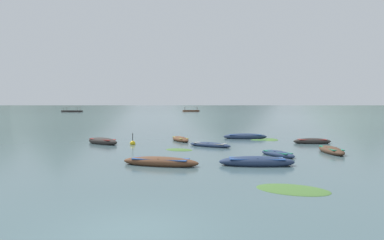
% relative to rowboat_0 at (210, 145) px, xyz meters
% --- Properties ---
extents(ground_plane, '(6000.00, 6000.00, 0.00)m').
position_rel_rowboat_0_xyz_m(ground_plane, '(-2.32, 1480.62, -0.14)').
color(ground_plane, '#476066').
extents(mountain_1, '(1129.81, 1129.81, 456.82)m').
position_rel_rowboat_0_xyz_m(mountain_1, '(-1013.04, 2270.80, 228.27)').
color(mountain_1, '#56665B').
rests_on(mountain_1, ground).
extents(mountain_2, '(691.16, 691.16, 275.71)m').
position_rel_rowboat_0_xyz_m(mountain_2, '(99.62, 2020.71, 137.71)').
color(mountain_2, '#4C5B56').
rests_on(mountain_2, ground).
extents(mountain_3, '(1041.59, 1041.59, 374.96)m').
position_rel_rowboat_0_xyz_m(mountain_3, '(1082.62, 2349.88, 187.34)').
color(mountain_3, '#56665B').
rests_on(mountain_3, ground).
extents(rowboat_0, '(3.82, 2.80, 0.46)m').
position_rel_rowboat_0_xyz_m(rowboat_0, '(0.00, 0.00, 0.00)').
color(rowboat_0, navy).
rests_on(rowboat_0, ground).
extents(rowboat_1, '(3.72, 3.18, 0.71)m').
position_rel_rowboat_0_xyz_m(rowboat_1, '(-9.53, 1.58, 0.07)').
color(rowboat_1, '#2D2826').
rests_on(rowboat_1, ground).
extents(rowboat_2, '(4.72, 2.17, 0.62)m').
position_rel_rowboat_0_xyz_m(rowboat_2, '(-2.93, -8.98, 0.05)').
color(rowboat_2, brown).
rests_on(rowboat_2, ground).
extents(rowboat_3, '(2.40, 3.68, 0.52)m').
position_rel_rowboat_0_xyz_m(rowboat_3, '(-2.80, 4.35, 0.02)').
color(rowboat_3, brown).
rests_on(rowboat_3, ground).
extents(rowboat_4, '(1.29, 3.82, 0.59)m').
position_rel_rowboat_0_xyz_m(rowboat_4, '(8.76, -3.39, 0.04)').
color(rowboat_4, '#4C3323').
rests_on(rowboat_4, ground).
extents(rowboat_5, '(4.35, 1.31, 0.66)m').
position_rel_rowboat_0_xyz_m(rowboat_5, '(2.63, -8.77, 0.06)').
color(rowboat_5, navy).
rests_on(rowboat_5, ground).
extents(rowboat_6, '(4.44, 1.33, 0.66)m').
position_rel_rowboat_0_xyz_m(rowboat_6, '(3.67, 6.95, 0.06)').
color(rowboat_6, navy).
rests_on(rowboat_6, ground).
extents(rowboat_7, '(3.36, 1.12, 0.60)m').
position_rel_rowboat_0_xyz_m(rowboat_7, '(9.22, 2.77, 0.04)').
color(rowboat_7, '#2D2826').
rests_on(rowboat_7, ground).
extents(rowboat_9, '(2.39, 3.03, 0.46)m').
position_rel_rowboat_0_xyz_m(rowboat_9, '(4.57, -5.11, 0.00)').
color(rowboat_9, navy).
rests_on(rowboat_9, ground).
extents(ferry_0, '(8.04, 4.32, 2.54)m').
position_rel_rowboat_0_xyz_m(ferry_0, '(-7.70, 133.99, 0.30)').
color(ferry_0, brown).
rests_on(ferry_0, ground).
extents(ferry_1, '(9.58, 4.87, 2.54)m').
position_rel_rowboat_0_xyz_m(ferry_1, '(-60.36, 123.54, 0.30)').
color(ferry_1, '#2D2826').
rests_on(ferry_1, ground).
extents(mooring_buoy, '(0.47, 0.47, 1.15)m').
position_rel_rowboat_0_xyz_m(mooring_buoy, '(-6.74, 1.18, -0.04)').
color(mooring_buoy, yellow).
rests_on(mooring_buoy, ground).
extents(weed_patch_0, '(2.20, 1.28, 0.14)m').
position_rel_rowboat_0_xyz_m(weed_patch_0, '(5.13, 5.50, -0.14)').
color(weed_patch_0, '#38662D').
rests_on(weed_patch_0, ground).
extents(weed_patch_1, '(2.60, 2.24, 0.14)m').
position_rel_rowboat_0_xyz_m(weed_patch_1, '(-2.39, -2.19, -0.14)').
color(weed_patch_1, '#477033').
rests_on(weed_patch_1, ground).
extents(weed_patch_2, '(3.54, 2.96, 0.14)m').
position_rel_rowboat_0_xyz_m(weed_patch_2, '(3.29, -14.47, -0.14)').
color(weed_patch_2, '#477033').
rests_on(weed_patch_2, ground).
extents(weed_patch_4, '(1.73, 2.79, 0.14)m').
position_rel_rowboat_0_xyz_m(weed_patch_4, '(6.00, 5.87, -0.14)').
color(weed_patch_4, '#477033').
rests_on(weed_patch_4, ground).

